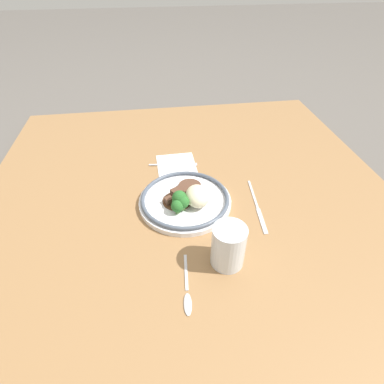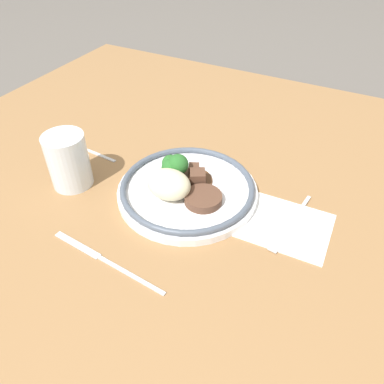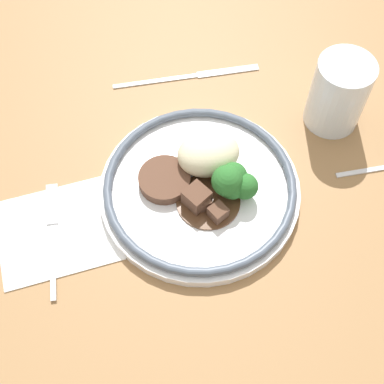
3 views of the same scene
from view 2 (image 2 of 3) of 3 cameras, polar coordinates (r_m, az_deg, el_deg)
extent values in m
plane|color=#5B5651|center=(0.75, -0.67, -3.37)|extent=(8.00, 8.00, 0.00)
cube|color=olive|center=(0.74, -0.68, -2.49)|extent=(1.38, 1.29, 0.03)
cube|color=white|center=(0.70, 14.09, -4.98)|extent=(0.16, 0.14, 0.00)
cylinder|color=white|center=(0.74, -0.70, 0.07)|extent=(0.28, 0.28, 0.02)
torus|color=#4C5666|center=(0.73, -0.70, 0.90)|extent=(0.26, 0.26, 0.01)
ellipsoid|color=beige|center=(0.71, -3.55, 1.17)|extent=(0.09, 0.07, 0.05)
cylinder|color=brown|center=(0.70, 1.58, -1.16)|extent=(0.07, 0.07, 0.02)
cylinder|color=#51331E|center=(0.75, -0.17, 1.78)|extent=(0.09, 0.09, 0.00)
cube|color=brown|center=(0.77, 0.31, 3.47)|extent=(0.03, 0.03, 0.02)
cube|color=brown|center=(0.75, 0.69, 2.29)|extent=(0.02, 0.02, 0.02)
cube|color=brown|center=(0.74, 1.10, 2.10)|extent=(0.04, 0.04, 0.03)
cylinder|color=#568442|center=(0.76, -2.10, 2.65)|extent=(0.01, 0.01, 0.02)
sphere|color=#286628|center=(0.74, -2.15, 4.22)|extent=(0.04, 0.04, 0.04)
cylinder|color=#568442|center=(0.76, -3.20, 2.41)|extent=(0.01, 0.01, 0.02)
sphere|color=#286628|center=(0.74, -3.26, 3.70)|extent=(0.04, 0.04, 0.04)
cylinder|color=#568442|center=(0.77, -3.25, 3.23)|extent=(0.01, 0.01, 0.01)
sphere|color=#286628|center=(0.76, -3.30, 4.38)|extent=(0.04, 0.04, 0.04)
cylinder|color=#568442|center=(0.76, -2.35, 2.75)|extent=(0.01, 0.01, 0.01)
sphere|color=#286628|center=(0.75, -2.39, 3.96)|extent=(0.04, 0.04, 0.04)
cylinder|color=#F4AD19|center=(0.79, -18.19, 3.96)|extent=(0.07, 0.07, 0.09)
cylinder|color=silver|center=(0.78, -18.35, 4.57)|extent=(0.08, 0.08, 0.11)
cube|color=silver|center=(0.73, 15.99, -2.89)|extent=(0.02, 0.10, 0.00)
cube|color=silver|center=(0.67, 13.20, -7.13)|extent=(0.02, 0.06, 0.00)
cube|color=silver|center=(0.62, -9.67, -12.20)|extent=(0.14, 0.02, 0.00)
cube|color=silver|center=(0.68, -17.06, -7.72)|extent=(0.10, 0.02, 0.00)
cube|color=silver|center=(0.88, -14.10, 5.56)|extent=(0.10, 0.02, 0.00)
ellipsoid|color=silver|center=(0.94, -17.85, 7.05)|extent=(0.06, 0.02, 0.01)
camera|label=1|loc=(1.11, -41.65, 39.05)|focal=28.00mm
camera|label=3|loc=(0.88, 25.44, 48.29)|focal=50.00mm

